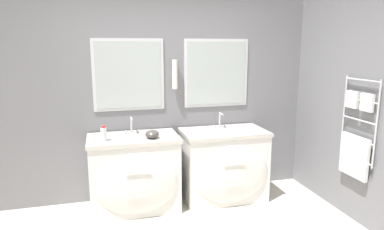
{
  "coord_description": "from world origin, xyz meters",
  "views": [
    {
      "loc": [
        -0.68,
        -2.51,
        1.88
      ],
      "look_at": [
        0.3,
        1.15,
        1.13
      ],
      "focal_mm": 32.0,
      "sensor_mm": 36.0,
      "label": 1
    }
  ],
  "objects_px": {
    "vanity_right": "(224,165)",
    "toiletry_bottle": "(104,134)",
    "amenity_bowl": "(152,134)",
    "vanity_left": "(135,174)"
  },
  "relations": [
    {
      "from": "vanity_left",
      "to": "toiletry_bottle",
      "type": "bearing_deg",
      "value": -169.32
    },
    {
      "from": "toiletry_bottle",
      "to": "amenity_bowl",
      "type": "height_order",
      "value": "toiletry_bottle"
    },
    {
      "from": "vanity_right",
      "to": "toiletry_bottle",
      "type": "bearing_deg",
      "value": -177.55
    },
    {
      "from": "toiletry_bottle",
      "to": "amenity_bowl",
      "type": "relative_size",
      "value": 1.09
    },
    {
      "from": "toiletry_bottle",
      "to": "vanity_left",
      "type": "bearing_deg",
      "value": 10.68
    },
    {
      "from": "toiletry_bottle",
      "to": "amenity_bowl",
      "type": "bearing_deg",
      "value": -3.53
    },
    {
      "from": "toiletry_bottle",
      "to": "amenity_bowl",
      "type": "xyz_separation_m",
      "value": [
        0.52,
        -0.03,
        -0.03
      ]
    },
    {
      "from": "vanity_right",
      "to": "amenity_bowl",
      "type": "distance_m",
      "value": 1.03
    },
    {
      "from": "vanity_left",
      "to": "vanity_right",
      "type": "relative_size",
      "value": 1.0
    },
    {
      "from": "vanity_left",
      "to": "amenity_bowl",
      "type": "bearing_deg",
      "value": -25.1
    }
  ]
}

